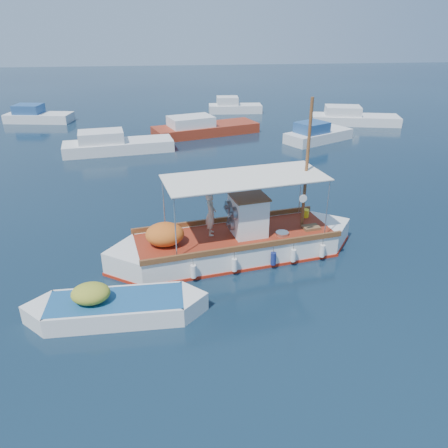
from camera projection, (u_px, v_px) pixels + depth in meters
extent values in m
plane|color=black|center=(250.00, 252.00, 18.32)|extent=(160.00, 160.00, 0.00)
cube|color=white|center=(235.00, 247.00, 17.91)|extent=(8.29, 4.04, 1.16)
cube|color=white|center=(138.00, 262.00, 16.84)|extent=(2.61, 2.61, 1.16)
cube|color=white|center=(322.00, 234.00, 18.97)|extent=(2.61, 2.61, 1.16)
cube|color=#AA2210|center=(235.00, 255.00, 18.06)|extent=(8.41, 4.14, 0.19)
cube|color=maroon|center=(235.00, 235.00, 17.67)|extent=(8.25, 3.83, 0.06)
cube|color=brown|center=(225.00, 219.00, 18.76)|extent=(7.93, 1.56, 0.21)
cube|color=brown|center=(247.00, 247.00, 16.46)|extent=(7.93, 1.56, 0.21)
cube|color=white|center=(248.00, 215.00, 17.46)|extent=(1.50, 1.58, 1.59)
cube|color=brown|center=(249.00, 196.00, 17.11)|extent=(1.62, 1.71, 0.06)
cylinder|color=slate|center=(235.00, 213.00, 16.85)|extent=(0.32, 0.56, 0.53)
cylinder|color=slate|center=(229.00, 207.00, 17.43)|extent=(0.32, 0.56, 0.53)
cylinder|color=slate|center=(232.00, 223.00, 17.39)|extent=(0.32, 0.56, 0.53)
cylinder|color=brown|center=(307.00, 165.00, 17.32)|extent=(0.15, 0.15, 5.29)
cylinder|color=brown|center=(287.00, 178.00, 17.27)|extent=(1.89, 0.43, 0.08)
cylinder|color=silver|center=(164.00, 204.00, 17.45)|extent=(0.05, 0.05, 2.38)
cylinder|color=silver|center=(175.00, 229.00, 15.44)|extent=(0.05, 0.05, 2.38)
cylinder|color=silver|center=(301.00, 189.00, 19.06)|extent=(0.05, 0.05, 2.38)
cylinder|color=silver|center=(327.00, 209.00, 17.05)|extent=(0.05, 0.05, 2.38)
cube|color=silver|center=(245.00, 178.00, 16.73)|extent=(6.60, 3.63, 0.04)
ellipsoid|color=orange|center=(165.00, 234.00, 16.70)|extent=(1.69, 1.51, 0.89)
cube|color=yellow|center=(262.00, 220.00, 18.44)|extent=(0.29, 0.24, 0.42)
cylinder|color=yellow|center=(305.00, 213.00, 19.16)|extent=(0.37, 0.37, 0.36)
cube|color=brown|center=(311.00, 228.00, 18.12)|extent=(0.76, 0.59, 0.13)
cylinder|color=#B2B2B2|center=(282.00, 234.00, 17.61)|extent=(0.62, 0.62, 0.13)
cylinder|color=white|center=(303.00, 199.00, 16.58)|extent=(0.32, 0.09, 0.32)
cylinder|color=white|center=(193.00, 271.00, 16.02)|extent=(0.25, 0.25, 0.51)
cylinder|color=navy|center=(273.00, 259.00, 16.87)|extent=(0.25, 0.25, 0.51)
cylinder|color=white|center=(322.00, 251.00, 17.43)|extent=(0.25, 0.25, 0.51)
imported|color=#C0B69F|center=(211.00, 214.00, 17.32)|extent=(0.46, 0.67, 1.77)
cube|color=white|center=(117.00, 310.00, 14.27)|extent=(4.34, 1.73, 0.85)
cube|color=white|center=(49.00, 316.00, 14.02)|extent=(1.69, 1.69, 0.85)
cube|color=white|center=(183.00, 305.00, 14.53)|extent=(1.69, 1.69, 0.85)
cube|color=#1C4F80|center=(116.00, 300.00, 14.10)|extent=(4.34, 1.55, 0.05)
ellipsoid|color=#9FA32E|center=(91.00, 293.00, 13.87)|extent=(1.25, 1.03, 0.62)
cube|color=silver|center=(119.00, 148.00, 31.87)|extent=(8.08, 3.58, 1.00)
cube|color=silver|center=(101.00, 137.00, 31.20)|extent=(3.40, 2.50, 0.80)
cube|color=maroon|center=(206.00, 131.00, 36.69)|extent=(9.21, 5.38, 1.00)
cube|color=silver|center=(191.00, 121.00, 35.80)|extent=(4.07, 3.35, 0.80)
cube|color=silver|center=(318.00, 137.00, 34.66)|extent=(6.02, 4.66, 1.00)
cube|color=#274E83|center=(312.00, 127.00, 33.83)|extent=(2.88, 2.73, 0.80)
cube|color=silver|center=(355.00, 121.00, 40.23)|extent=(8.21, 4.32, 1.00)
cube|color=silver|center=(343.00, 111.00, 39.97)|extent=(3.55, 2.87, 0.80)
cube|color=silver|center=(40.00, 119.00, 41.05)|extent=(6.30, 3.29, 1.00)
cube|color=#274E83|center=(28.00, 109.00, 40.70)|extent=(2.70, 2.33, 0.80)
cube|color=silver|center=(235.00, 110.00, 45.15)|extent=(5.48, 2.27, 1.00)
cube|color=silver|center=(227.00, 101.00, 44.72)|extent=(2.24, 1.81, 0.80)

